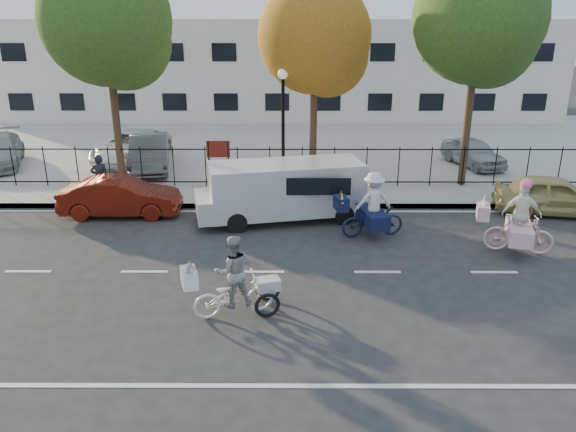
{
  "coord_description": "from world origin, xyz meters",
  "views": [
    {
      "loc": [
        0.74,
        -13.07,
        6.25
      ],
      "look_at": [
        0.7,
        1.2,
        1.1
      ],
      "focal_mm": 35.0,
      "sensor_mm": 36.0,
      "label": 1
    }
  ],
  "objects_px": {
    "lot_car_b": "(131,146)",
    "lot_car_c": "(149,153)",
    "zebra_trike": "(234,285)",
    "unicorn_bike": "(518,226)",
    "pedestrian": "(100,178)",
    "lot_car_d": "(473,152)",
    "gold_sedan": "(555,195)",
    "red_sedan": "(121,197)",
    "white_van": "(283,189)",
    "bull_bike": "(372,211)",
    "lamppost": "(283,108)"
  },
  "relations": [
    {
      "from": "bull_bike",
      "to": "pedestrian",
      "type": "distance_m",
      "value": 9.38
    },
    {
      "from": "zebra_trike",
      "to": "gold_sedan",
      "type": "height_order",
      "value": "zebra_trike"
    },
    {
      "from": "bull_bike",
      "to": "pedestrian",
      "type": "relative_size",
      "value": 1.32
    },
    {
      "from": "lot_car_b",
      "to": "lot_car_c",
      "type": "height_order",
      "value": "lot_car_c"
    },
    {
      "from": "bull_bike",
      "to": "lot_car_d",
      "type": "bearing_deg",
      "value": -46.68
    },
    {
      "from": "gold_sedan",
      "to": "unicorn_bike",
      "type": "bearing_deg",
      "value": 153.14
    },
    {
      "from": "unicorn_bike",
      "to": "white_van",
      "type": "relative_size",
      "value": 0.39
    },
    {
      "from": "gold_sedan",
      "to": "bull_bike",
      "type": "bearing_deg",
      "value": 117.96
    },
    {
      "from": "lamppost",
      "to": "bull_bike",
      "type": "relative_size",
      "value": 2.0
    },
    {
      "from": "bull_bike",
      "to": "lot_car_b",
      "type": "height_order",
      "value": "bull_bike"
    },
    {
      "from": "pedestrian",
      "to": "lot_car_b",
      "type": "height_order",
      "value": "pedestrian"
    },
    {
      "from": "unicorn_bike",
      "to": "white_van",
      "type": "height_order",
      "value": "unicorn_bike"
    },
    {
      "from": "bull_bike",
      "to": "red_sedan",
      "type": "height_order",
      "value": "bull_bike"
    },
    {
      "from": "lamppost",
      "to": "gold_sedan",
      "type": "bearing_deg",
      "value": -14.41
    },
    {
      "from": "red_sedan",
      "to": "gold_sedan",
      "type": "height_order",
      "value": "gold_sedan"
    },
    {
      "from": "red_sedan",
      "to": "zebra_trike",
      "type": "bearing_deg",
      "value": -147.89
    },
    {
      "from": "white_van",
      "to": "red_sedan",
      "type": "distance_m",
      "value": 5.33
    },
    {
      "from": "gold_sedan",
      "to": "lot_car_b",
      "type": "xyz_separation_m",
      "value": [
        -15.65,
        6.47,
        0.16
      ]
    },
    {
      "from": "zebra_trike",
      "to": "lot_car_c",
      "type": "relative_size",
      "value": 0.5
    },
    {
      "from": "zebra_trike",
      "to": "lot_car_d",
      "type": "bearing_deg",
      "value": -53.88
    },
    {
      "from": "red_sedan",
      "to": "lot_car_d",
      "type": "distance_m",
      "value": 14.56
    },
    {
      "from": "zebra_trike",
      "to": "lot_car_c",
      "type": "xyz_separation_m",
      "value": [
        -4.58,
        11.66,
        0.14
      ]
    },
    {
      "from": "zebra_trike",
      "to": "lot_car_c",
      "type": "bearing_deg",
      "value": 3.6
    },
    {
      "from": "red_sedan",
      "to": "lot_car_b",
      "type": "distance_m",
      "value": 6.81
    },
    {
      "from": "unicorn_bike",
      "to": "lot_car_c",
      "type": "height_order",
      "value": "unicorn_bike"
    },
    {
      "from": "bull_bike",
      "to": "white_van",
      "type": "xyz_separation_m",
      "value": [
        -2.64,
        1.41,
        0.25
      ]
    },
    {
      "from": "lot_car_c",
      "to": "gold_sedan",
      "type": "bearing_deg",
      "value": -30.3
    },
    {
      "from": "red_sedan",
      "to": "lot_car_c",
      "type": "bearing_deg",
      "value": 1.51
    },
    {
      "from": "gold_sedan",
      "to": "lot_car_b",
      "type": "distance_m",
      "value": 16.93
    },
    {
      "from": "unicorn_bike",
      "to": "lot_car_d",
      "type": "distance_m",
      "value": 9.05
    },
    {
      "from": "lamppost",
      "to": "zebra_trike",
      "type": "height_order",
      "value": "lamppost"
    },
    {
      "from": "pedestrian",
      "to": "white_van",
      "type": "bearing_deg",
      "value": 152.91
    },
    {
      "from": "white_van",
      "to": "pedestrian",
      "type": "distance_m",
      "value": 6.45
    },
    {
      "from": "unicorn_bike",
      "to": "lot_car_b",
      "type": "height_order",
      "value": "unicorn_bike"
    },
    {
      "from": "zebra_trike",
      "to": "unicorn_bike",
      "type": "height_order",
      "value": "unicorn_bike"
    },
    {
      "from": "zebra_trike",
      "to": "unicorn_bike",
      "type": "relative_size",
      "value": 1.0
    },
    {
      "from": "white_van",
      "to": "lot_car_b",
      "type": "height_order",
      "value": "white_van"
    },
    {
      "from": "gold_sedan",
      "to": "lot_car_b",
      "type": "relative_size",
      "value": 0.8
    },
    {
      "from": "bull_bike",
      "to": "lot_car_d",
      "type": "relative_size",
      "value": 0.63
    },
    {
      "from": "bull_bike",
      "to": "lot_car_b",
      "type": "relative_size",
      "value": 0.46
    },
    {
      "from": "pedestrian",
      "to": "lot_car_d",
      "type": "distance_m",
      "value": 15.08
    },
    {
      "from": "lamppost",
      "to": "lot_car_c",
      "type": "bearing_deg",
      "value": 154.04
    },
    {
      "from": "red_sedan",
      "to": "lot_car_c",
      "type": "xyz_separation_m",
      "value": [
        -0.28,
        5.19,
        0.23
      ]
    },
    {
      "from": "white_van",
      "to": "lot_car_b",
      "type": "bearing_deg",
      "value": 121.32
    },
    {
      "from": "lot_car_c",
      "to": "red_sedan",
      "type": "bearing_deg",
      "value": -98.23
    },
    {
      "from": "gold_sedan",
      "to": "pedestrian",
      "type": "bearing_deg",
      "value": 97.05
    },
    {
      "from": "bull_bike",
      "to": "lot_car_b",
      "type": "xyz_separation_m",
      "value": [
        -9.36,
        8.45,
        0.02
      ]
    },
    {
      "from": "white_van",
      "to": "gold_sedan",
      "type": "xyz_separation_m",
      "value": [
        8.93,
        0.57,
        -0.38
      ]
    },
    {
      "from": "pedestrian",
      "to": "lot_car_b",
      "type": "xyz_separation_m",
      "value": [
        -0.43,
        5.57,
        -0.16
      ]
    },
    {
      "from": "zebra_trike",
      "to": "lot_car_b",
      "type": "bearing_deg",
      "value": 5.71
    }
  ]
}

